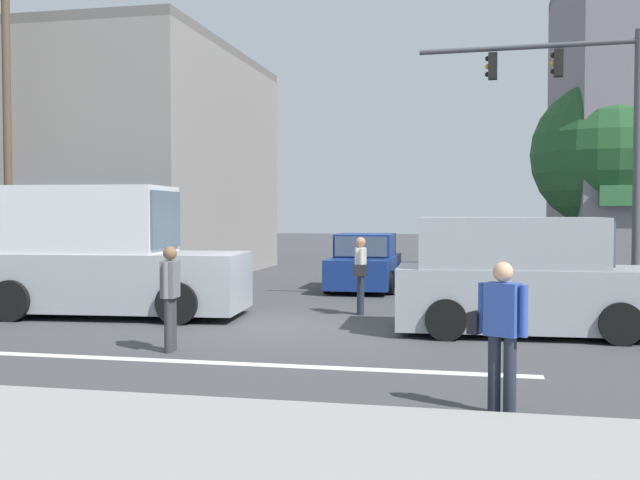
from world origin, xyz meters
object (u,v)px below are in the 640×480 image
(utility_pole_near_left, at_px, (7,125))
(van_crossing_rightbound, at_px, (521,279))
(sedan_parked_curbside, at_px, (365,264))
(pedestrian_far_side, at_px, (170,292))
(traffic_light_mast, at_px, (591,124))
(pedestrian_foreground_with_bag, at_px, (500,327))
(utility_pole_far_right, at_px, (612,141))
(street_tree, at_px, (606,155))
(pedestrian_mid_crossing, at_px, (361,270))
(box_truck_crossing_center, at_px, (103,257))

(utility_pole_near_left, bearing_deg, van_crossing_rightbound, -17.42)
(sedan_parked_curbside, xyz_separation_m, pedestrian_far_side, (-1.62, -10.08, 0.24))
(utility_pole_near_left, xyz_separation_m, sedan_parked_curbside, (9.27, 3.05, -3.83))
(traffic_light_mast, distance_m, pedestrian_foreground_with_bag, 10.06)
(utility_pole_near_left, xyz_separation_m, utility_pole_far_right, (15.85, 2.92, -0.48))
(van_crossing_rightbound, xyz_separation_m, pedestrian_far_side, (-5.51, -2.90, -0.06))
(utility_pole_far_right, bearing_deg, utility_pole_near_left, -169.57)
(utility_pole_far_right, height_order, van_crossing_rightbound, utility_pole_far_right)
(sedan_parked_curbside, xyz_separation_m, pedestrian_foreground_with_bag, (3.37, -12.73, 0.24))
(utility_pole_near_left, height_order, traffic_light_mast, utility_pole_near_left)
(street_tree, height_order, pedestrian_mid_crossing, street_tree)
(traffic_light_mast, distance_m, van_crossing_rightbound, 5.17)
(utility_pole_near_left, bearing_deg, traffic_light_mast, -1.59)
(box_truck_crossing_center, relative_size, pedestrian_mid_crossing, 3.44)
(utility_pole_far_right, xyz_separation_m, pedestrian_foreground_with_bag, (-3.21, -12.60, -3.12))
(pedestrian_foreground_with_bag, bearing_deg, pedestrian_mid_crossing, 109.82)
(utility_pole_near_left, distance_m, traffic_light_mast, 14.87)
(box_truck_crossing_center, bearing_deg, pedestrian_mid_crossing, 13.79)
(pedestrian_foreground_with_bag, relative_size, pedestrian_far_side, 1.00)
(utility_pole_far_right, xyz_separation_m, pedestrian_far_side, (-8.19, -9.95, -3.12))
(utility_pole_near_left, relative_size, pedestrian_far_side, 5.26)
(utility_pole_near_left, relative_size, utility_pole_far_right, 1.12)
(sedan_parked_curbside, distance_m, pedestrian_far_side, 10.21)
(utility_pole_near_left, bearing_deg, sedan_parked_curbside, 18.20)
(utility_pole_near_left, xyz_separation_m, pedestrian_foreground_with_bag, (12.65, -9.68, -3.59))
(traffic_light_mast, bearing_deg, sedan_parked_curbside, 148.21)
(pedestrian_foreground_with_bag, bearing_deg, van_crossing_rightbound, 84.62)
(utility_pole_far_right, distance_m, pedestrian_foreground_with_bag, 13.37)
(pedestrian_foreground_with_bag, relative_size, pedestrian_mid_crossing, 1.00)
(utility_pole_far_right, height_order, sedan_parked_curbside, utility_pole_far_right)
(box_truck_crossing_center, bearing_deg, utility_pole_far_right, 29.81)
(utility_pole_far_right, bearing_deg, pedestrian_far_side, -129.47)
(sedan_parked_curbside, bearing_deg, pedestrian_foreground_with_bag, -75.17)
(street_tree, bearing_deg, sedan_parked_curbside, 177.67)
(pedestrian_mid_crossing, xyz_separation_m, pedestrian_far_side, (-2.29, -4.83, -0.00))
(sedan_parked_curbside, bearing_deg, utility_pole_near_left, -161.80)
(van_crossing_rightbound, bearing_deg, utility_pole_near_left, 162.58)
(street_tree, relative_size, traffic_light_mast, 0.91)
(street_tree, height_order, van_crossing_rightbound, street_tree)
(traffic_light_mast, relative_size, pedestrian_foreground_with_bag, 3.71)
(sedan_parked_curbside, bearing_deg, van_crossing_rightbound, -61.53)
(street_tree, relative_size, box_truck_crossing_center, 0.99)
(sedan_parked_curbside, distance_m, pedestrian_foreground_with_bag, 13.17)
(utility_pole_far_right, bearing_deg, van_crossing_rightbound, -110.84)
(street_tree, xyz_separation_m, box_truck_crossing_center, (-11.07, -6.30, -2.46))
(utility_pole_near_left, distance_m, pedestrian_foreground_with_bag, 16.33)
(street_tree, distance_m, traffic_light_mast, 3.34)
(utility_pole_far_right, relative_size, pedestrian_far_side, 4.69)
(utility_pole_far_right, relative_size, sedan_parked_curbside, 1.90)
(street_tree, xyz_separation_m, sedan_parked_curbside, (-6.43, 0.26, -3.00))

